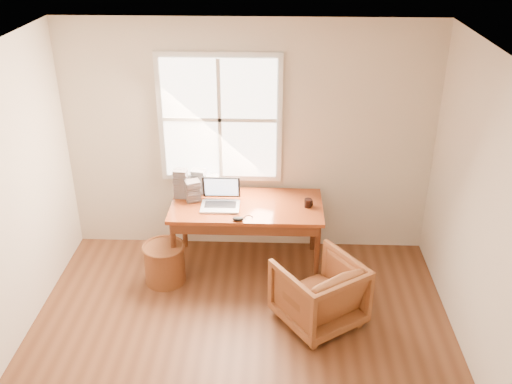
% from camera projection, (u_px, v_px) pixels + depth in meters
% --- Properties ---
extents(room_shell, '(4.04, 4.54, 2.64)m').
position_uv_depth(room_shell, '(232.00, 240.00, 4.30)').
color(room_shell, brown).
rests_on(room_shell, ground).
extents(desk, '(1.60, 0.80, 0.04)m').
position_uv_depth(desk, '(247.00, 206.00, 6.02)').
color(desk, brown).
rests_on(desk, room_shell).
extents(armchair, '(0.99, 0.99, 0.66)m').
position_uv_depth(armchair, '(319.00, 292.00, 5.34)').
color(armchair, brown).
rests_on(armchair, room_shell).
extents(wicker_stool, '(0.50, 0.50, 0.42)m').
position_uv_depth(wicker_stool, '(165.00, 264.00, 5.98)').
color(wicker_stool, brown).
rests_on(wicker_stool, room_shell).
extents(laptop, '(0.38, 0.40, 0.28)m').
position_uv_depth(laptop, '(220.00, 196.00, 5.89)').
color(laptop, silver).
rests_on(laptop, desk).
extents(mouse, '(0.12, 0.08, 0.04)m').
position_uv_depth(mouse, '(238.00, 219.00, 5.70)').
color(mouse, black).
rests_on(mouse, desk).
extents(coffee_mug, '(0.10, 0.10, 0.09)m').
position_uv_depth(coffee_mug, '(308.00, 203.00, 5.95)').
color(coffee_mug, black).
rests_on(coffee_mug, desk).
extents(cd_stack_a, '(0.16, 0.14, 0.28)m').
position_uv_depth(cd_stack_a, '(199.00, 182.00, 6.19)').
color(cd_stack_a, '#B6BCC2').
rests_on(cd_stack_a, desk).
extents(cd_stack_b, '(0.19, 0.18, 0.23)m').
position_uv_depth(cd_stack_b, '(193.00, 191.00, 6.04)').
color(cd_stack_b, '#2A2B2F').
rests_on(cd_stack_b, desk).
extents(cd_stack_c, '(0.15, 0.13, 0.32)m').
position_uv_depth(cd_stack_c, '(181.00, 183.00, 6.11)').
color(cd_stack_c, '#989AA5').
rests_on(cd_stack_c, desk).
extents(cd_stack_d, '(0.17, 0.16, 0.20)m').
position_uv_depth(cd_stack_d, '(211.00, 183.00, 6.24)').
color(cd_stack_d, silver).
rests_on(cd_stack_d, desk).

